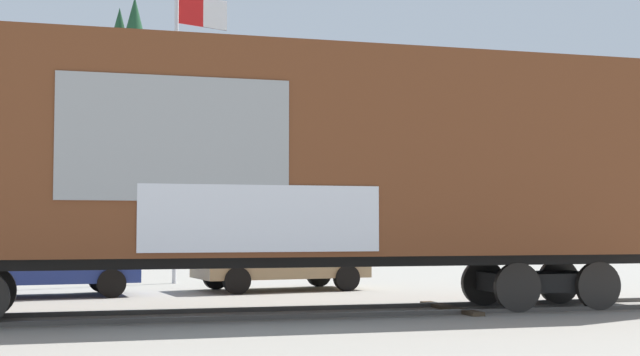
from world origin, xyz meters
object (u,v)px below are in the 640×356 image
parked_car_blue (42,258)px  parked_car_tan (278,257)px  freight_car (262,157)px  flagpole (187,86)px

parked_car_blue → parked_car_tan: parked_car_blue is taller
freight_car → flagpole: bearing=91.1°
parked_car_blue → parked_car_tan: (5.64, 0.51, -0.05)m
flagpole → parked_car_tan: bearing=-61.9°
parked_car_tan → flagpole: bearing=118.1°
freight_car → flagpole: size_ratio=1.98×
parked_car_blue → parked_car_tan: 5.66m
freight_car → flagpole: flagpole is taller
flagpole → parked_car_blue: bearing=-133.2°
flagpole → parked_car_tan: (1.87, -3.51, -4.80)m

